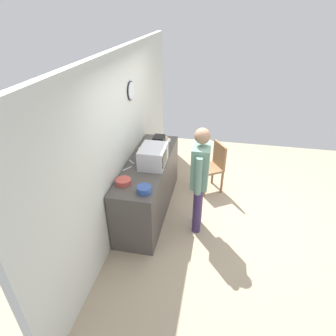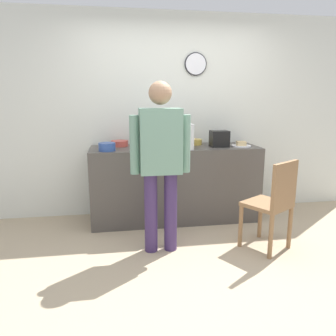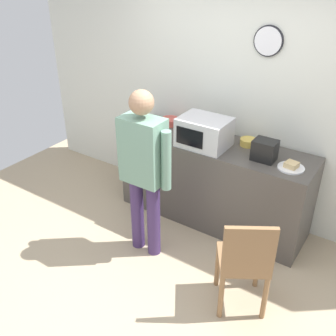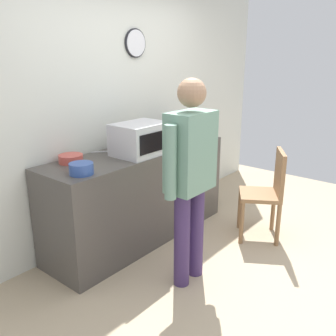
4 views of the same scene
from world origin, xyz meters
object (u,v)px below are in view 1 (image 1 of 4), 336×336
object	(u,v)px
spoon_utensil	(131,162)
wooden_chair	(214,165)
salad_bowl	(144,190)
sandwich_plate	(164,139)
fork_utensil	(127,169)
cereal_bowl	(123,182)
microwave	(153,156)
person_standing	(200,174)
toaster	(159,142)
mixing_bowl	(144,150)

from	to	relation	value
spoon_utensil	wooden_chair	xyz separation A→B (m)	(0.88, -1.28, -0.42)
salad_bowl	sandwich_plate	bearing A→B (deg)	2.65
sandwich_plate	fork_utensil	size ratio (longest dim) A/B	1.45
sandwich_plate	cereal_bowl	bearing A→B (deg)	170.24
fork_utensil	wooden_chair	size ratio (longest dim) A/B	0.18
spoon_utensil	microwave	bearing A→B (deg)	-93.76
fork_utensil	wooden_chair	bearing A→B (deg)	-49.14
microwave	spoon_utensil	distance (m)	0.40
salad_bowl	fork_utensil	size ratio (longest dim) A/B	1.14
sandwich_plate	person_standing	size ratio (longest dim) A/B	0.15
spoon_utensil	wooden_chair	world-z (taller)	spoon_utensil
sandwich_plate	wooden_chair	bearing A→B (deg)	-90.24
toaster	spoon_utensil	xyz separation A→B (m)	(-0.61, 0.32, -0.10)
microwave	fork_utensil	world-z (taller)	microwave
cereal_bowl	spoon_utensil	world-z (taller)	cereal_bowl
toaster	spoon_utensil	bearing A→B (deg)	152.30
fork_utensil	person_standing	size ratio (longest dim) A/B	0.10
wooden_chair	cereal_bowl	bearing A→B (deg)	141.53
microwave	salad_bowl	world-z (taller)	microwave
toaster	person_standing	world-z (taller)	person_standing
microwave	spoon_utensil	bearing A→B (deg)	86.24
sandwich_plate	wooden_chair	size ratio (longest dim) A/B	0.26
salad_bowl	person_standing	size ratio (longest dim) A/B	0.11
wooden_chair	microwave	bearing A→B (deg)	134.76
microwave	fork_utensil	bearing A→B (deg)	118.64
fork_utensil	person_standing	xyz separation A→B (m)	(-0.02, -1.10, 0.04)
cereal_bowl	fork_utensil	xyz separation A→B (m)	(0.40, 0.08, -0.03)
cereal_bowl	microwave	bearing A→B (deg)	-25.22
person_standing	spoon_utensil	bearing A→B (deg)	77.77
toaster	spoon_utensil	world-z (taller)	toaster
cereal_bowl	spoon_utensil	distance (m)	0.63
spoon_utensil	fork_utensil	bearing A→B (deg)	-178.17
microwave	wooden_chair	xyz separation A→B (m)	(0.90, -0.91, -0.57)
cereal_bowl	wooden_chair	distance (m)	1.97
mixing_bowl	person_standing	distance (m)	1.16
mixing_bowl	spoon_utensil	bearing A→B (deg)	162.95
cereal_bowl	mixing_bowl	xyz separation A→B (m)	(0.98, -0.02, 0.00)
fork_utensil	person_standing	distance (m)	1.10
mixing_bowl	person_standing	size ratio (longest dim) A/B	0.10
person_standing	wooden_chair	xyz separation A→B (m)	(1.12, -0.17, -0.46)
fork_utensil	spoon_utensil	bearing A→B (deg)	1.83
sandwich_plate	mixing_bowl	xyz separation A→B (m)	(-0.53, 0.24, 0.02)
cereal_bowl	wooden_chair	world-z (taller)	cereal_bowl
fork_utensil	spoon_utensil	distance (m)	0.22
microwave	salad_bowl	size ratio (longest dim) A/B	2.58
salad_bowl	toaster	size ratio (longest dim) A/B	0.88
mixing_bowl	microwave	bearing A→B (deg)	-145.43
cereal_bowl	toaster	size ratio (longest dim) A/B	0.97
cereal_bowl	mixing_bowl	size ratio (longest dim) A/B	1.26
fork_utensil	spoon_utensil	xyz separation A→B (m)	(0.22, 0.01, 0.00)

